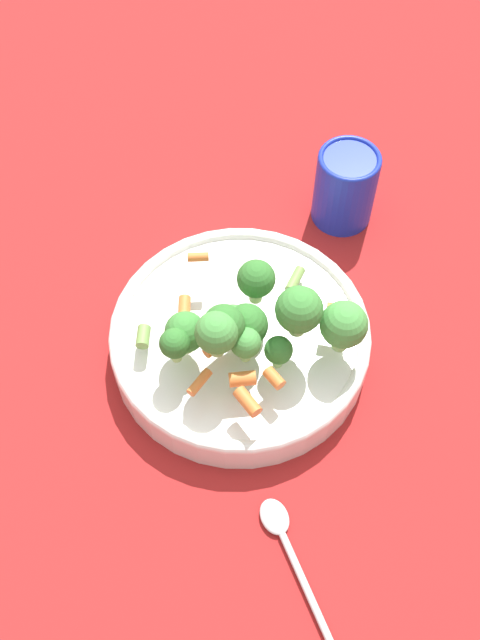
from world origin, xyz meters
TOP-DOWN VIEW (x-y plane):
  - ground_plane at (0.00, 0.00)m, footprint 3.00×3.00m
  - bowl at (0.00, 0.00)m, footprint 0.27×0.27m
  - pasta_salad at (0.01, -0.03)m, footprint 0.22×0.19m
  - cup at (0.17, 0.15)m, footprint 0.07×0.07m
  - spoon at (-0.02, -0.22)m, footprint 0.03×0.16m

SIDE VIEW (x-z plane):
  - ground_plane at x=0.00m, z-range 0.00..0.00m
  - spoon at x=-0.02m, z-range 0.00..0.01m
  - bowl at x=0.00m, z-range 0.00..0.05m
  - cup at x=0.17m, z-range 0.00..0.10m
  - pasta_salad at x=0.01m, z-range 0.05..0.14m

